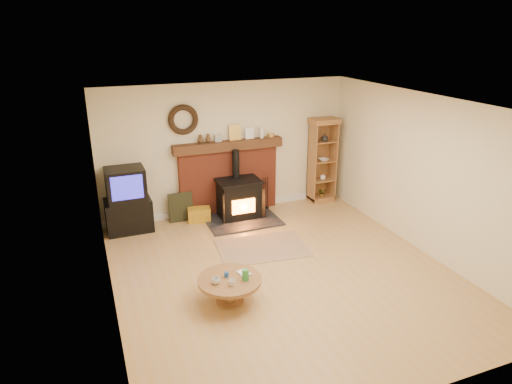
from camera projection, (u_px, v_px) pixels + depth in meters
name	position (u px, v px, depth m)	size (l,w,h in m)	color
ground	(283.00, 273.00, 7.04)	(5.50, 5.50, 0.00)	tan
room_shell	(282.00, 165.00, 6.53)	(5.02, 5.52, 2.61)	beige
chimney_breast	(229.00, 174.00, 9.10)	(2.20, 0.22, 1.78)	#953B26
wood_stove	(239.00, 200.00, 8.93)	(1.40, 1.00, 1.34)	black
area_rug	(262.00, 248.00, 7.82)	(1.50, 1.03, 0.01)	brown
tv_unit	(127.00, 201.00, 8.32)	(0.83, 0.59, 1.21)	black
curio_cabinet	(322.00, 160.00, 9.66)	(0.58, 0.42, 1.80)	brown
firelog_box	(199.00, 215.00, 8.86)	(0.43, 0.27, 0.27)	#CACF1D
leaning_painting	(181.00, 207.00, 8.83)	(0.47, 0.03, 0.57)	black
fire_tools	(265.00, 203.00, 9.43)	(0.16, 0.16, 0.70)	black
coffee_table	(230.00, 283.00, 6.20)	(0.87, 0.87, 0.53)	brown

